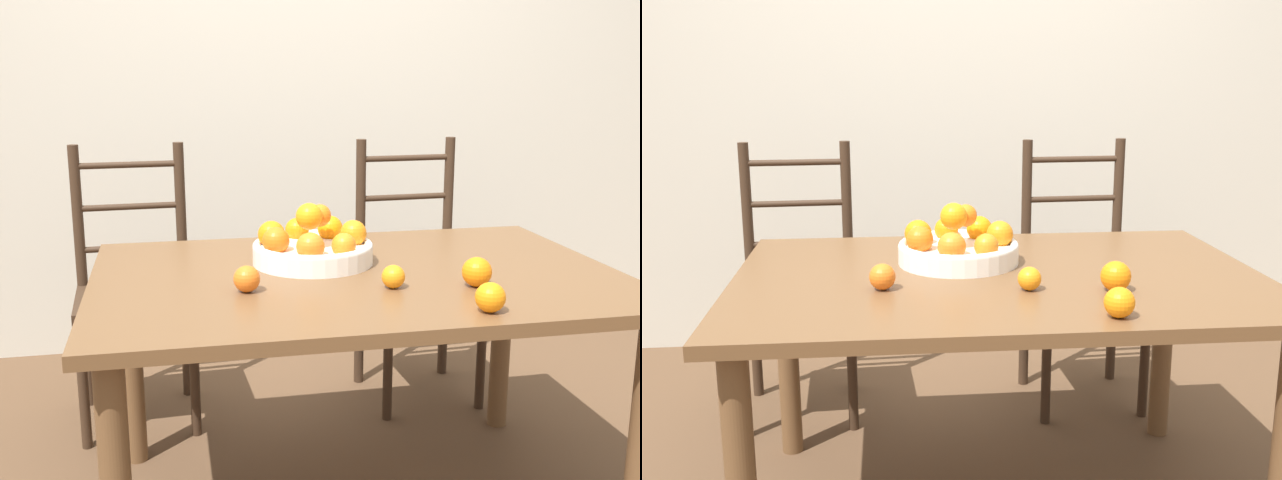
% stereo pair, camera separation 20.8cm
% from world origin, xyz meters
% --- Properties ---
extents(wall_back, '(8.00, 0.06, 2.60)m').
position_xyz_m(wall_back, '(0.00, 1.51, 1.30)').
color(wall_back, beige).
rests_on(wall_back, ground_plane).
extents(dining_table, '(1.47, 1.00, 0.74)m').
position_xyz_m(dining_table, '(0.00, 0.00, 0.64)').
color(dining_table, brown).
rests_on(dining_table, ground_plane).
extents(fruit_bowl, '(0.35, 0.35, 0.19)m').
position_xyz_m(fruit_bowl, '(-0.10, 0.13, 0.79)').
color(fruit_bowl, white).
rests_on(fruit_bowl, dining_table).
extents(orange_loose_0, '(0.07, 0.07, 0.07)m').
position_xyz_m(orange_loose_0, '(-0.32, -0.13, 0.77)').
color(orange_loose_0, orange).
rests_on(orange_loose_0, dining_table).
extents(orange_loose_1, '(0.08, 0.08, 0.08)m').
position_xyz_m(orange_loose_1, '(0.27, -0.20, 0.78)').
color(orange_loose_1, orange).
rests_on(orange_loose_1, dining_table).
extents(orange_loose_2, '(0.07, 0.07, 0.07)m').
position_xyz_m(orange_loose_2, '(0.22, -0.41, 0.77)').
color(orange_loose_2, orange).
rests_on(orange_loose_2, dining_table).
extents(orange_loose_3, '(0.06, 0.06, 0.06)m').
position_xyz_m(orange_loose_3, '(0.05, -0.17, 0.77)').
color(orange_loose_3, orange).
rests_on(orange_loose_3, dining_table).
extents(chair_left, '(0.44, 0.42, 1.02)m').
position_xyz_m(chair_left, '(-0.65, 0.77, 0.48)').
color(chair_left, '#382619').
rests_on(chair_left, ground_plane).
extents(chair_right, '(0.44, 0.42, 1.02)m').
position_xyz_m(chair_right, '(0.44, 0.77, 0.48)').
color(chair_right, '#382619').
rests_on(chair_right, ground_plane).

